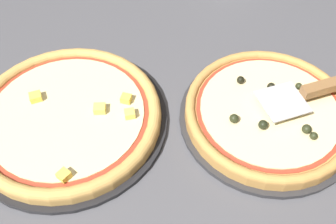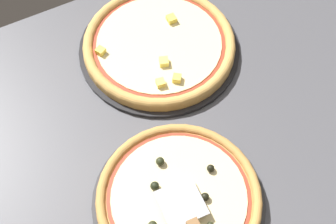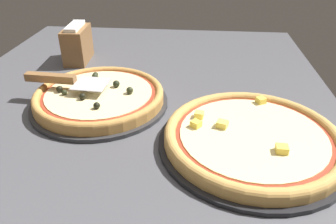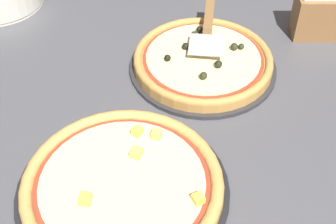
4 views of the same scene
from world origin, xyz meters
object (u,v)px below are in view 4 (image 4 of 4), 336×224
at_px(napkin_holder, 321,15).
at_px(pizza_front, 203,60).
at_px(serving_spatula, 208,22).
at_px(pizza_back, 123,184).

bearing_deg(napkin_holder, pizza_front, 27.61).
bearing_deg(serving_spatula, pizza_back, 71.49).
xyz_separation_m(pizza_back, napkin_holder, (-0.44, -0.52, 0.03)).
relative_size(serving_spatula, napkin_holder, 1.58).
bearing_deg(serving_spatula, napkin_holder, -169.90).
distance_m(pizza_back, napkin_holder, 0.69).
relative_size(pizza_back, serving_spatula, 1.68).
relative_size(pizza_front, serving_spatula, 1.50).
height_order(pizza_front, napkin_holder, napkin_holder).
bearing_deg(pizza_back, serving_spatula, -108.51).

